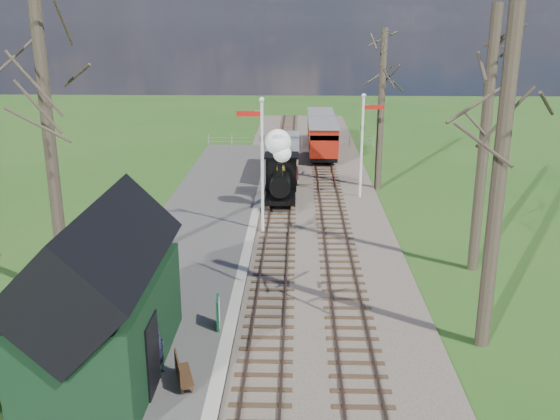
{
  "coord_description": "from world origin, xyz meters",
  "views": [
    {
      "loc": [
        0.9,
        -11.04,
        9.44
      ],
      "look_at": [
        0.14,
        14.48,
        1.6
      ],
      "focal_mm": 40.0,
      "sensor_mm": 36.0,
      "label": 1
    }
  ],
  "objects_px": {
    "red_carriage_a": "(323,140)",
    "bench": "(181,372)",
    "station_shed": "(102,300)",
    "semaphore_near": "(261,156)",
    "coach": "(284,156)",
    "sign_board": "(218,313)",
    "person": "(158,351)",
    "red_carriage_b": "(320,127)",
    "locomotive": "(281,170)",
    "semaphore_far": "(363,138)"
  },
  "relations": [
    {
      "from": "person",
      "to": "semaphore_near",
      "type": "bearing_deg",
      "value": 11.05
    },
    {
      "from": "red_carriage_a",
      "to": "red_carriage_b",
      "type": "distance_m",
      "value": 5.5
    },
    {
      "from": "coach",
      "to": "sign_board",
      "type": "distance_m",
      "value": 20.16
    },
    {
      "from": "semaphore_near",
      "to": "coach",
      "type": "distance_m",
      "value": 10.83
    },
    {
      "from": "station_shed",
      "to": "sign_board",
      "type": "distance_m",
      "value": 4.02
    },
    {
      "from": "semaphore_near",
      "to": "sign_board",
      "type": "height_order",
      "value": "semaphore_near"
    },
    {
      "from": "semaphore_near",
      "to": "sign_board",
      "type": "distance_m",
      "value": 9.99
    },
    {
      "from": "sign_board",
      "to": "locomotive",
      "type": "bearing_deg",
      "value": 83.73
    },
    {
      "from": "coach",
      "to": "red_carriage_a",
      "type": "xyz_separation_m",
      "value": [
        2.6,
        5.01,
        0.06
      ]
    },
    {
      "from": "semaphore_far",
      "to": "locomotive",
      "type": "bearing_deg",
      "value": -161.28
    },
    {
      "from": "semaphore_near",
      "to": "sign_board",
      "type": "xyz_separation_m",
      "value": [
        -0.79,
        -9.52,
        -2.92
      ]
    },
    {
      "from": "bench",
      "to": "person",
      "type": "height_order",
      "value": "person"
    },
    {
      "from": "sign_board",
      "to": "bench",
      "type": "relative_size",
      "value": 0.76
    },
    {
      "from": "station_shed",
      "to": "bench",
      "type": "xyz_separation_m",
      "value": [
        2.15,
        -0.68,
        -1.73
      ]
    },
    {
      "from": "red_carriage_b",
      "to": "red_carriage_a",
      "type": "bearing_deg",
      "value": -90.0
    },
    {
      "from": "semaphore_far",
      "to": "coach",
      "type": "height_order",
      "value": "semaphore_far"
    },
    {
      "from": "semaphore_near",
      "to": "locomotive",
      "type": "bearing_deg",
      "value": 80.48
    },
    {
      "from": "coach",
      "to": "bench",
      "type": "relative_size",
      "value": 4.99
    },
    {
      "from": "locomotive",
      "to": "station_shed",
      "type": "bearing_deg",
      "value": -104.55
    },
    {
      "from": "red_carriage_b",
      "to": "station_shed",
      "type": "bearing_deg",
      "value": -101.78
    },
    {
      "from": "semaphore_near",
      "to": "locomotive",
      "type": "distance_m",
      "value": 4.89
    },
    {
      "from": "red_carriage_a",
      "to": "bench",
      "type": "distance_m",
      "value": 28.67
    },
    {
      "from": "station_shed",
      "to": "bench",
      "type": "relative_size",
      "value": 4.82
    },
    {
      "from": "bench",
      "to": "person",
      "type": "bearing_deg",
      "value": 146.47
    },
    {
      "from": "semaphore_far",
      "to": "red_carriage_a",
      "type": "distance_m",
      "value": 9.92
    },
    {
      "from": "semaphore_near",
      "to": "semaphore_far",
      "type": "bearing_deg",
      "value": 49.4
    },
    {
      "from": "bench",
      "to": "station_shed",
      "type": "bearing_deg",
      "value": 162.59
    },
    {
      "from": "station_shed",
      "to": "coach",
      "type": "xyz_separation_m",
      "value": [
        4.3,
        22.57,
        -0.87
      ]
    },
    {
      "from": "locomotive",
      "to": "semaphore_far",
      "type": "bearing_deg",
      "value": 18.72
    },
    {
      "from": "station_shed",
      "to": "semaphore_far",
      "type": "relative_size",
      "value": 1.1
    },
    {
      "from": "locomotive",
      "to": "red_carriage_a",
      "type": "distance_m",
      "value": 11.38
    },
    {
      "from": "station_shed",
      "to": "semaphore_near",
      "type": "height_order",
      "value": "semaphore_near"
    },
    {
      "from": "bench",
      "to": "sign_board",
      "type": "bearing_deg",
      "value": 79.44
    },
    {
      "from": "red_carriage_a",
      "to": "person",
      "type": "relative_size",
      "value": 3.64
    },
    {
      "from": "red_carriage_b",
      "to": "bench",
      "type": "distance_m",
      "value": 34.1
    },
    {
      "from": "semaphore_far",
      "to": "red_carriage_a",
      "type": "bearing_deg",
      "value": 100.49
    },
    {
      "from": "semaphore_far",
      "to": "sign_board",
      "type": "xyz_separation_m",
      "value": [
        -5.93,
        -15.52,
        -2.65
      ]
    },
    {
      "from": "station_shed",
      "to": "red_carriage_b",
      "type": "xyz_separation_m",
      "value": [
        6.9,
        33.08,
        -0.81
      ]
    },
    {
      "from": "station_shed",
      "to": "bench",
      "type": "bearing_deg",
      "value": -17.41
    },
    {
      "from": "red_carriage_a",
      "to": "bench",
      "type": "height_order",
      "value": "red_carriage_a"
    },
    {
      "from": "semaphore_far",
      "to": "sign_board",
      "type": "bearing_deg",
      "value": -110.91
    },
    {
      "from": "red_carriage_a",
      "to": "person",
      "type": "xyz_separation_m",
      "value": [
        -5.43,
        -27.8,
        -0.58
      ]
    },
    {
      "from": "coach",
      "to": "person",
      "type": "distance_m",
      "value": 22.98
    },
    {
      "from": "locomotive",
      "to": "sign_board",
      "type": "height_order",
      "value": "locomotive"
    },
    {
      "from": "station_shed",
      "to": "bench",
      "type": "height_order",
      "value": "station_shed"
    },
    {
      "from": "locomotive",
      "to": "red_carriage_b",
      "type": "distance_m",
      "value": 16.78
    },
    {
      "from": "bench",
      "to": "red_carriage_b",
      "type": "bearing_deg",
      "value": 82.0
    },
    {
      "from": "semaphore_near",
      "to": "person",
      "type": "xyz_separation_m",
      "value": [
        -2.06,
        -12.22,
        -2.74
      ]
    },
    {
      "from": "coach",
      "to": "sign_board",
      "type": "relative_size",
      "value": 6.53
    },
    {
      "from": "semaphore_near",
      "to": "station_shed",
      "type": "bearing_deg",
      "value": -106.38
    }
  ]
}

